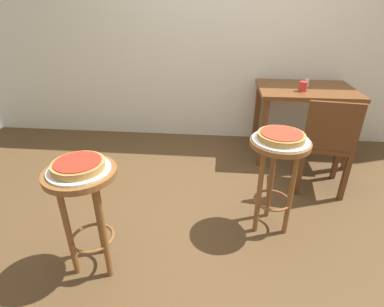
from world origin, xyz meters
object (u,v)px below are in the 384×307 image
pizza_foreground (78,165)px  pizza_middle (281,136)px  stool_foreground (85,198)px  serving_plate_foreground (79,170)px  stool_middle (277,165)px  dining_table (305,99)px  condiment_shaker (307,83)px  cup_near_edge (303,86)px  wooden_chair (326,143)px  serving_plate_middle (281,140)px

pizza_foreground → pizza_middle: size_ratio=0.92×
stool_foreground → serving_plate_foreground: bearing=90.0°
stool_middle → dining_table: 1.35m
condiment_shaker → cup_near_edge: bearing=-114.1°
pizza_foreground → cup_near_edge: cup_near_edge is taller
pizza_foreground → stool_middle: 1.27m
wooden_chair → condiment_shaker: bearing=92.0°
pizza_foreground → wooden_chair: (1.64, 1.04, -0.28)m
wooden_chair → cup_near_edge: bearing=100.1°
stool_middle → stool_foreground: bearing=-156.5°
stool_middle → condiment_shaker: condiment_shaker is taller
stool_middle → wooden_chair: 0.74m
serving_plate_foreground → serving_plate_middle: 1.25m
pizza_foreground → dining_table: (1.60, 1.77, -0.12)m
stool_foreground → serving_plate_middle: size_ratio=1.91×
dining_table → wooden_chair: bearing=-87.3°
dining_table → wooden_chair: (0.03, -0.72, -0.15)m
serving_plate_middle → wooden_chair: wooden_chair is taller
pizza_middle → dining_table: pizza_middle is taller
cup_near_edge → stool_middle: bearing=-108.8°
stool_middle → serving_plate_middle: size_ratio=1.91×
dining_table → stool_middle: bearing=-109.8°
serving_plate_foreground → cup_near_edge: (1.53, 1.64, 0.07)m
pizza_foreground → dining_table: bearing=47.8°
condiment_shaker → wooden_chair: size_ratio=0.09×
stool_foreground → pizza_foreground: pizza_foreground is taller
stool_middle → dining_table: (0.46, 1.27, 0.09)m
pizza_middle → cup_near_edge: bearing=71.2°
pizza_middle → condiment_shaker: bearing=70.5°
condiment_shaker → stool_middle: bearing=-109.5°
serving_plate_middle → wooden_chair: (0.49, 0.54, -0.25)m
pizza_foreground → condiment_shaker: (1.61, 1.81, 0.04)m
condiment_shaker → stool_foreground: bearing=-131.7°
stool_middle → serving_plate_middle: bearing=90.0°
pizza_middle → cup_near_edge: size_ratio=3.31×
serving_plate_middle → condiment_shaker: (0.46, 1.31, 0.06)m
pizza_foreground → serving_plate_middle: 1.25m
pizza_foreground → stool_foreground: bearing=-135.0°
serving_plate_middle → wooden_chair: 0.77m
stool_foreground → serving_plate_middle: bearing=23.5°
dining_table → condiment_shaker: bearing=81.5°
dining_table → pizza_foreground: bearing=-132.2°
stool_foreground → pizza_middle: bearing=23.5°
stool_middle → dining_table: size_ratio=0.74×
stool_middle → pizza_middle: pizza_middle is taller
serving_plate_foreground → wooden_chair: 1.96m
serving_plate_foreground → pizza_middle: bearing=23.5°
stool_middle → pizza_middle: (0.00, 0.00, 0.22)m
pizza_foreground → wooden_chair: size_ratio=0.33×
stool_foreground → cup_near_edge: bearing=46.9°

